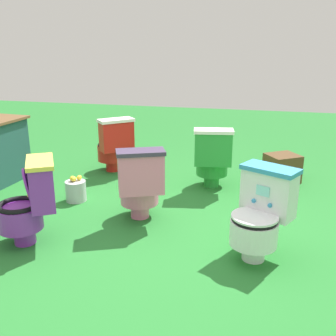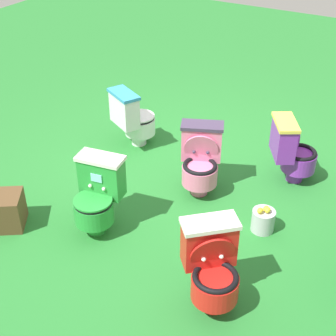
{
  "view_description": "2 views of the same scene",
  "coord_description": "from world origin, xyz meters",
  "px_view_note": "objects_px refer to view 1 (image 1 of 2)",
  "views": [
    {
      "loc": [
        -3.21,
        -0.89,
        1.66
      ],
      "look_at": [
        0.79,
        0.08,
        0.35
      ],
      "focal_mm": 42.96,
      "sensor_mm": 36.0,
      "label": 1
    },
    {
      "loc": [
        4.07,
        2.07,
        3.06
      ],
      "look_at": [
        0.61,
        0.06,
        0.45
      ],
      "focal_mm": 52.45,
      "sensor_mm": 36.0,
      "label": 2
    }
  ],
  "objects_px": {
    "toilet_white": "(261,213)",
    "small_crate": "(282,168)",
    "toilet_pink": "(140,183)",
    "lemon_bucket": "(76,190)",
    "toilet_green": "(212,158)",
    "toilet_purple": "(30,201)",
    "toilet_red": "(114,144)"
  },
  "relations": [
    {
      "from": "toilet_white",
      "to": "small_crate",
      "type": "distance_m",
      "value": 1.93
    },
    {
      "from": "toilet_pink",
      "to": "lemon_bucket",
      "type": "xyz_separation_m",
      "value": [
        0.3,
        0.83,
        -0.26
      ]
    },
    {
      "from": "toilet_green",
      "to": "small_crate",
      "type": "xyz_separation_m",
      "value": [
        0.44,
        -0.8,
        -0.2
      ]
    },
    {
      "from": "toilet_pink",
      "to": "toilet_green",
      "type": "distance_m",
      "value": 1.17
    },
    {
      "from": "toilet_purple",
      "to": "small_crate",
      "type": "relative_size",
      "value": 2.0
    },
    {
      "from": "toilet_pink",
      "to": "toilet_red",
      "type": "bearing_deg",
      "value": 96.76
    },
    {
      "from": "toilet_red",
      "to": "toilet_pink",
      "type": "relative_size",
      "value": 1.0
    },
    {
      "from": "toilet_white",
      "to": "toilet_green",
      "type": "xyz_separation_m",
      "value": [
        1.47,
        0.57,
        0.0
      ]
    },
    {
      "from": "toilet_pink",
      "to": "small_crate",
      "type": "xyz_separation_m",
      "value": [
        1.48,
        -1.35,
        -0.2
      ]
    },
    {
      "from": "small_crate",
      "to": "toilet_white",
      "type": "bearing_deg",
      "value": 173.18
    },
    {
      "from": "toilet_purple",
      "to": "toilet_green",
      "type": "distance_m",
      "value": 2.13
    },
    {
      "from": "toilet_pink",
      "to": "toilet_green",
      "type": "height_order",
      "value": "same"
    },
    {
      "from": "toilet_green",
      "to": "toilet_purple",
      "type": "bearing_deg",
      "value": -137.03
    },
    {
      "from": "toilet_red",
      "to": "small_crate",
      "type": "xyz_separation_m",
      "value": [
        0.13,
        -2.12,
        -0.2
      ]
    },
    {
      "from": "toilet_red",
      "to": "toilet_purple",
      "type": "height_order",
      "value": "same"
    },
    {
      "from": "toilet_purple",
      "to": "toilet_red",
      "type": "bearing_deg",
      "value": -30.18
    },
    {
      "from": "toilet_purple",
      "to": "toilet_green",
      "type": "bearing_deg",
      "value": -68.53
    },
    {
      "from": "toilet_red",
      "to": "lemon_bucket",
      "type": "xyz_separation_m",
      "value": [
        -1.04,
        0.05,
        -0.26
      ]
    },
    {
      "from": "toilet_red",
      "to": "toilet_green",
      "type": "distance_m",
      "value": 1.36
    },
    {
      "from": "toilet_purple",
      "to": "lemon_bucket",
      "type": "height_order",
      "value": "toilet_purple"
    },
    {
      "from": "toilet_red",
      "to": "toilet_pink",
      "type": "distance_m",
      "value": 1.55
    },
    {
      "from": "toilet_red",
      "to": "toilet_green",
      "type": "height_order",
      "value": "same"
    },
    {
      "from": "toilet_white",
      "to": "lemon_bucket",
      "type": "height_order",
      "value": "toilet_white"
    },
    {
      "from": "toilet_red",
      "to": "small_crate",
      "type": "height_order",
      "value": "toilet_red"
    },
    {
      "from": "toilet_pink",
      "to": "toilet_white",
      "type": "height_order",
      "value": "same"
    },
    {
      "from": "toilet_white",
      "to": "toilet_red",
      "type": "bearing_deg",
      "value": -15.56
    },
    {
      "from": "toilet_pink",
      "to": "small_crate",
      "type": "height_order",
      "value": "toilet_pink"
    },
    {
      "from": "toilet_red",
      "to": "lemon_bucket",
      "type": "height_order",
      "value": "toilet_red"
    },
    {
      "from": "toilet_pink",
      "to": "lemon_bucket",
      "type": "relative_size",
      "value": 2.63
    },
    {
      "from": "toilet_pink",
      "to": "toilet_purple",
      "type": "height_order",
      "value": "same"
    },
    {
      "from": "toilet_green",
      "to": "small_crate",
      "type": "relative_size",
      "value": 2.0
    },
    {
      "from": "toilet_white",
      "to": "toilet_purple",
      "type": "distance_m",
      "value": 1.89
    }
  ]
}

